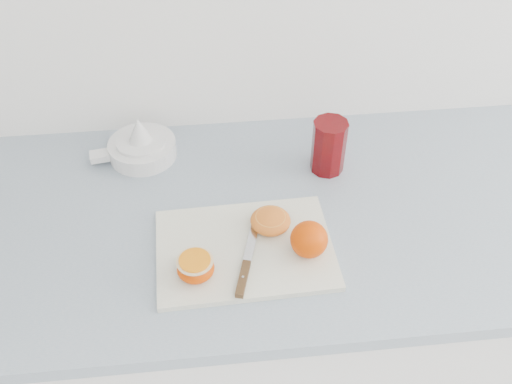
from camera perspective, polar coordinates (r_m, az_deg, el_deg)
counter at (r=1.49m, az=-0.16°, el=-13.93°), size 2.28×0.64×0.89m
cutting_board at (r=1.07m, az=-1.12°, el=-5.75°), size 0.33×0.24×0.01m
whole_orange at (r=1.03m, az=5.33°, el=-4.75°), size 0.07×0.07×0.07m
half_orange at (r=1.01m, az=-6.07°, el=-7.50°), size 0.07×0.07×0.04m
squeezed_shell at (r=1.09m, az=1.46°, el=-2.86°), size 0.08×0.08×0.03m
paring_knife at (r=1.02m, az=-1.15°, el=-7.99°), size 0.06×0.17×0.01m
citrus_juicer at (r=1.28m, az=-11.41°, el=4.53°), size 0.19×0.15×0.10m
red_tumbler at (r=1.21m, az=7.27°, el=4.39°), size 0.07×0.07×0.12m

